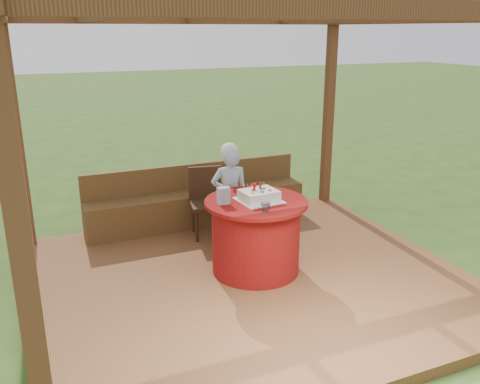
% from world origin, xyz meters
% --- Properties ---
extents(ground, '(60.00, 60.00, 0.00)m').
position_xyz_m(ground, '(0.00, 0.00, 0.00)').
color(ground, '#2E4D19').
rests_on(ground, ground).
extents(deck, '(4.50, 4.00, 0.12)m').
position_xyz_m(deck, '(0.00, 0.00, 0.06)').
color(deck, brown).
rests_on(deck, ground).
extents(pergola, '(4.50, 4.00, 2.72)m').
position_xyz_m(pergola, '(0.00, 0.00, 2.41)').
color(pergola, brown).
rests_on(pergola, deck).
extents(bench, '(3.00, 0.42, 0.80)m').
position_xyz_m(bench, '(0.00, 1.72, 0.38)').
color(bench, brown).
rests_on(bench, deck).
extents(table, '(1.10, 1.10, 0.81)m').
position_xyz_m(table, '(0.12, 0.10, 0.53)').
color(table, maroon).
rests_on(table, deck).
extents(chair, '(0.49, 0.49, 0.87)m').
position_xyz_m(chair, '(-0.01, 1.31, 0.60)').
color(chair, '#361F11').
rests_on(chair, deck).
extents(elderly_woman, '(0.50, 0.38, 1.28)m').
position_xyz_m(elderly_woman, '(0.13, 0.87, 0.77)').
color(elderly_woman, '#8BAECE').
rests_on(elderly_woman, deck).
extents(birthday_cake, '(0.46, 0.46, 0.19)m').
position_xyz_m(birthday_cake, '(0.15, 0.09, 0.99)').
color(birthday_cake, white).
rests_on(birthday_cake, table).
extents(gift_bag, '(0.13, 0.09, 0.18)m').
position_xyz_m(gift_bag, '(-0.23, 0.14, 1.02)').
color(gift_bag, '#D187B3').
rests_on(gift_bag, table).
extents(drinking_glass, '(0.12, 0.12, 0.09)m').
position_xyz_m(drinking_glass, '(0.07, -0.24, 0.98)').
color(drinking_glass, white).
rests_on(drinking_glass, table).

